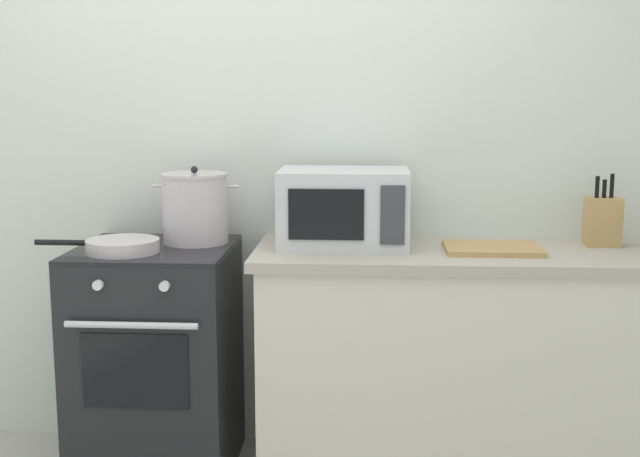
# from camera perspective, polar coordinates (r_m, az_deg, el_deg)

# --- Properties ---
(back_wall) EXTENTS (4.40, 0.10, 2.50)m
(back_wall) POSITION_cam_1_polar(r_m,az_deg,el_deg) (3.49, 0.36, 5.06)
(back_wall) COLOR silver
(back_wall) RESTS_ON ground_plane
(lower_cabinet_right) EXTENTS (1.64, 0.56, 0.88)m
(lower_cabinet_right) POSITION_cam_1_polar(r_m,az_deg,el_deg) (3.33, 10.50, -9.59)
(lower_cabinet_right) COLOR beige
(lower_cabinet_right) RESTS_ON ground_plane
(countertop_right) EXTENTS (1.70, 0.60, 0.04)m
(countertop_right) POSITION_cam_1_polar(r_m,az_deg,el_deg) (3.21, 10.75, -1.81)
(countertop_right) COLOR #ADA393
(countertop_right) RESTS_ON lower_cabinet_right
(stove) EXTENTS (0.60, 0.64, 0.92)m
(stove) POSITION_cam_1_polar(r_m,az_deg,el_deg) (3.39, -11.20, -8.92)
(stove) COLOR black
(stove) RESTS_ON ground_plane
(stock_pot) EXTENTS (0.35, 0.27, 0.31)m
(stock_pot) POSITION_cam_1_polar(r_m,az_deg,el_deg) (3.32, -8.63, 1.42)
(stock_pot) COLOR beige
(stock_pot) RESTS_ON stove
(frying_pan) EXTENTS (0.47, 0.27, 0.05)m
(frying_pan) POSITION_cam_1_polar(r_m,az_deg,el_deg) (3.19, -13.60, -1.17)
(frying_pan) COLOR beige
(frying_pan) RESTS_ON stove
(microwave) EXTENTS (0.50, 0.37, 0.30)m
(microwave) POSITION_cam_1_polar(r_m,az_deg,el_deg) (3.22, 1.68, 1.44)
(microwave) COLOR silver
(microwave) RESTS_ON countertop_right
(cutting_board) EXTENTS (0.36, 0.26, 0.02)m
(cutting_board) POSITION_cam_1_polar(r_m,az_deg,el_deg) (3.19, 11.86, -1.36)
(cutting_board) COLOR tan
(cutting_board) RESTS_ON countertop_right
(knife_block) EXTENTS (0.13, 0.10, 0.28)m
(knife_block) POSITION_cam_1_polar(r_m,az_deg,el_deg) (3.41, 18.98, 0.50)
(knife_block) COLOR tan
(knife_block) RESTS_ON countertop_right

